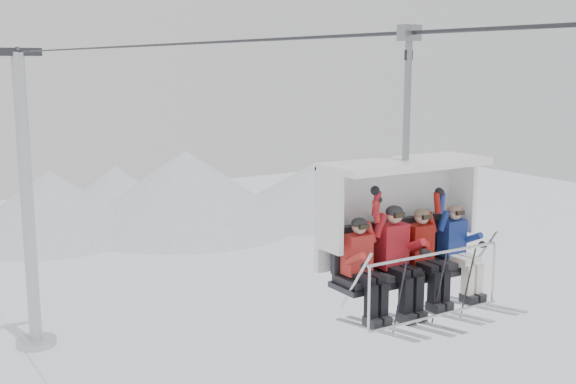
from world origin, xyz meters
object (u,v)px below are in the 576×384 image
skier_center_left (397,255)px  skier_center_right (425,254)px  lift_tower_right (29,223)px  skier_far_left (363,265)px  chairlift_carrier (398,216)px  skier_far_right (458,248)px

skier_center_left → skier_center_right: skier_center_left is taller
lift_tower_right → skier_far_left: lift_tower_right is taller
chairlift_carrier → skier_far_left: bearing=-160.1°
skier_far_left → skier_center_right: bearing=0.0°
skier_center_right → skier_center_left: bearing=178.6°
skier_far_left → skier_center_left: size_ratio=1.00×
lift_tower_right → skier_far_right: (0.91, -25.34, 4.40)m
chairlift_carrier → skier_far_left: (-0.88, -0.32, -0.52)m
skier_far_right → chairlift_carrier: bearing=160.6°
skier_far_left → skier_center_left: (0.61, 0.01, 0.05)m
skier_far_left → chairlift_carrier: bearing=19.9°
skier_far_left → skier_center_right: 1.13m
chairlift_carrier → skier_center_left: bearing=-130.7°
skier_center_left → chairlift_carrier: bearing=49.3°
skier_center_left → skier_center_right: size_ratio=1.00×
skier_center_right → skier_far_right: size_ratio=1.00×
chairlift_carrier → skier_center_right: 0.66m
skier_center_left → lift_tower_right: bearing=89.4°
skier_far_left → skier_far_right: size_ratio=1.00×
lift_tower_right → skier_center_left: size_ratio=7.99×
lift_tower_right → skier_far_right: lift_tower_right is taller
chairlift_carrier → skier_center_right: chairlift_carrier is taller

